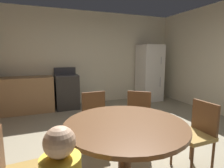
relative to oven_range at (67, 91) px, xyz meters
name	(u,v)px	position (x,y,z in m)	size (l,w,h in m)	color
ground_plane	(128,152)	(0.54, -2.70, -0.47)	(14.00, 14.00, 0.00)	gray
wall_back	(82,58)	(0.54, 0.40, 0.88)	(6.07, 0.12, 2.70)	beige
kitchen_counter	(15,96)	(-1.27, 0.00, -0.02)	(1.85, 0.60, 0.90)	#9E754C
oven_range	(67,91)	(0.00, 0.00, 0.00)	(0.60, 0.60, 1.10)	#2D2B28
refrigerator	(149,73)	(2.59, -0.05, 0.41)	(0.68, 0.68, 1.76)	white
dining_table	(125,137)	(0.16, -3.37, 0.14)	(1.27, 1.27, 0.76)	brown
chair_northeast	(138,115)	(0.77, -2.56, 0.03)	(0.56, 0.56, 0.87)	brown
chair_north	(96,116)	(0.14, -2.35, 0.03)	(0.41, 0.41, 0.87)	brown
chair_east	(197,131)	(1.17, -3.35, 0.03)	(0.41, 0.41, 0.87)	brown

